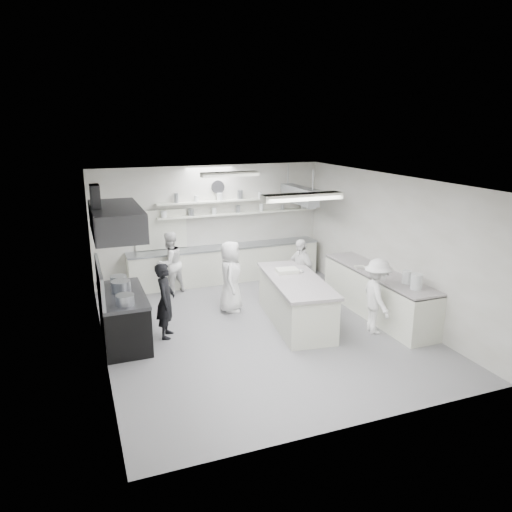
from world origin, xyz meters
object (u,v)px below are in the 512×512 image
object	(u,v)px
right_counter	(377,294)
prep_island	(295,302)
back_counter	(226,264)
stove	(124,319)
cook_back	(170,263)
cook_stove	(165,301)

from	to	relation	value
right_counter	prep_island	world-z (taller)	right_counter
back_counter	right_counter	bearing A→B (deg)	-55.35
stove	cook_back	world-z (taller)	cook_back
cook_back	back_counter	bearing A→B (deg)	167.57
stove	cook_stove	bearing A→B (deg)	-6.17
stove	prep_island	world-z (taller)	prep_island
right_counter	prep_island	xyz separation A→B (m)	(-1.84, 0.23, -0.01)
back_counter	cook_stove	bearing A→B (deg)	-126.18
stove	cook_stove	distance (m)	0.85
back_counter	cook_back	size ratio (longest dim) A/B	3.27
right_counter	cook_stove	world-z (taller)	cook_stove
right_counter	cook_back	bearing A→B (deg)	142.64
back_counter	prep_island	bearing A→B (deg)	-80.84
cook_stove	cook_back	xyz separation A→B (m)	(0.57, 2.46, 0.02)
stove	cook_stove	xyz separation A→B (m)	(0.79, -0.09, 0.29)
stove	cook_back	size ratio (longest dim) A/B	1.18
back_counter	stove	bearing A→B (deg)	-136.01
cook_stove	back_counter	bearing A→B (deg)	-16.54
stove	right_counter	bearing A→B (deg)	-6.52
prep_island	cook_back	distance (m)	3.44
right_counter	prep_island	size ratio (longest dim) A/B	1.32
stove	right_counter	size ratio (longest dim) A/B	0.55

